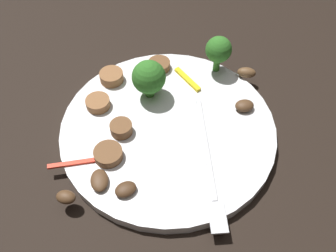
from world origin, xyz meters
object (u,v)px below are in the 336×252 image
mushroom_0 (126,189)px  mushroom_1 (247,73)px  sausage_slice_3 (108,154)px  plate (168,129)px  mushroom_3 (66,197)px  broccoli_floret_0 (219,50)px  sausage_slice_1 (112,77)px  sausage_slice_2 (98,103)px  pepper_strip_1 (187,79)px  mushroom_2 (99,180)px  mushroom_4 (244,106)px  sausage_slice_4 (121,128)px  pepper_strip_2 (73,163)px  sausage_slice_0 (159,65)px  fork (209,168)px  broccoli_floret_1 (149,78)px

mushroom_0 → mushroom_1: mushroom_1 is taller
sausage_slice_3 → mushroom_0: bearing=29.1°
plate → mushroom_3: mushroom_3 is taller
broccoli_floret_0 → sausage_slice_1: (0.02, -0.14, -0.03)m
sausage_slice_2 → pepper_strip_1: bearing=113.4°
sausage_slice_3 → mushroom_2: 0.03m
mushroom_3 → pepper_strip_1: size_ratio=0.43×
mushroom_4 → pepper_strip_1: bearing=-123.8°
sausage_slice_3 → mushroom_4: (-0.08, 0.16, 0.00)m
mushroom_3 → mushroom_1: bearing=132.8°
plate → sausage_slice_2: bearing=-108.4°
mushroom_1 → mushroom_4: bearing=-7.9°
sausage_slice_2 → sausage_slice_4: bearing=40.4°
broccoli_floret_0 → pepper_strip_2: size_ratio=0.94×
plate → pepper_strip_2: pepper_strip_2 is taller
broccoli_floret_0 → sausage_slice_1: 0.15m
sausage_slice_4 → mushroom_0: size_ratio=1.12×
mushroom_2 → plate: bearing=138.2°
sausage_slice_0 → mushroom_1: size_ratio=1.22×
sausage_slice_3 → mushroom_1: size_ratio=1.33×
sausage_slice_1 → sausage_slice_0: bearing=112.4°
sausage_slice_1 → pepper_strip_2: 0.14m
broccoli_floret_0 → mushroom_2: 0.23m
mushroom_1 → mushroom_0: bearing=-39.0°
broccoli_floret_0 → mushroom_4: 0.08m
mushroom_4 → sausage_slice_2: bearing=-89.7°
sausage_slice_0 → pepper_strip_2: bearing=-29.4°
sausage_slice_2 → pepper_strip_2: (0.09, -0.02, -0.00)m
fork → pepper_strip_1: size_ratio=3.62×
broccoli_floret_0 → pepper_strip_1: bearing=-60.5°
sausage_slice_1 → mushroom_3: 0.18m
sausage_slice_1 → broccoli_floret_0: bearing=100.0°
broccoli_floret_1 → sausage_slice_4: (0.06, -0.03, -0.02)m
broccoli_floret_0 → broccoli_floret_1: size_ratio=1.00×
sausage_slice_0 → mushroom_2: 0.19m
sausage_slice_3 → mushroom_2: size_ratio=1.17×
plate → broccoli_floret_0: size_ratio=4.92×
sausage_slice_1 → broccoli_floret_1: bearing=64.6°
plate → pepper_strip_2: size_ratio=4.63×
mushroom_1 → mushroom_3: size_ratio=1.18×
mushroom_2 → pepper_strip_1: 0.19m
sausage_slice_0 → mushroom_0: (0.19, -0.03, -0.00)m
sausage_slice_4 → mushroom_2: bearing=-13.1°
sausage_slice_2 → sausage_slice_4: size_ratio=1.14×
mushroom_2 → mushroom_3: 0.04m
sausage_slice_1 → mushroom_0: sausage_slice_1 is taller
sausage_slice_2 → mushroom_0: sausage_slice_2 is taller
plate → mushroom_2: bearing=-41.8°
mushroom_1 → sausage_slice_2: bearing=-72.8°
fork → sausage_slice_3: sausage_slice_3 is taller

